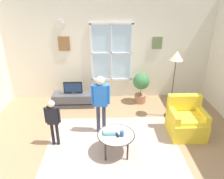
% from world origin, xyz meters
% --- Properties ---
extents(ground_plane, '(6.55, 5.80, 0.02)m').
position_xyz_m(ground_plane, '(0.00, 0.00, -0.01)').
color(ground_plane, '#9E7A56').
extents(back_wall, '(5.95, 0.17, 2.97)m').
position_xyz_m(back_wall, '(0.00, 2.66, 1.48)').
color(back_wall, silver).
rests_on(back_wall, ground_plane).
extents(area_rug, '(2.79, 2.10, 0.01)m').
position_xyz_m(area_rug, '(0.02, 0.26, 0.00)').
color(area_rug, tan).
rests_on(area_rug, ground_plane).
extents(tv_stand, '(1.18, 0.43, 0.39)m').
position_xyz_m(tv_stand, '(-1.02, 2.03, 0.19)').
color(tv_stand, '#4C4C51').
rests_on(tv_stand, ground_plane).
extents(television, '(0.52, 0.08, 0.35)m').
position_xyz_m(television, '(-1.02, 2.03, 0.57)').
color(television, '#4C4C4C').
rests_on(television, tv_stand).
extents(armchair, '(0.76, 0.74, 0.87)m').
position_xyz_m(armchair, '(1.70, 0.59, 0.33)').
color(armchair, yellow).
rests_on(armchair, ground_plane).
extents(coffee_table, '(0.74, 0.74, 0.45)m').
position_xyz_m(coffee_table, '(0.08, -0.01, 0.42)').
color(coffee_table, '#99B2B7').
rests_on(coffee_table, ground_plane).
extents(book_stack, '(0.24, 0.20, 0.07)m').
position_xyz_m(book_stack, '(-0.05, 0.04, 0.48)').
color(book_stack, '#448CBA').
rests_on(book_stack, coffee_table).
extents(cup, '(0.08, 0.08, 0.11)m').
position_xyz_m(cup, '(0.19, -0.06, 0.50)').
color(cup, '#334C8C').
rests_on(cup, coffee_table).
extents(remote_near_books, '(0.06, 0.14, 0.02)m').
position_xyz_m(remote_near_books, '(0.10, -0.04, 0.46)').
color(remote_near_books, black).
rests_on(remote_near_books, coffee_table).
extents(person_black_shirt, '(0.32, 0.14, 1.06)m').
position_xyz_m(person_black_shirt, '(-1.19, 0.30, 0.66)').
color(person_black_shirt, black).
rests_on(person_black_shirt, ground_plane).
extents(person_blue_shirt, '(0.42, 0.19, 1.39)m').
position_xyz_m(person_blue_shirt, '(-0.22, 0.73, 0.87)').
color(person_blue_shirt, '#333851').
rests_on(person_blue_shirt, ground_plane).
extents(potted_plant_by_window, '(0.47, 0.47, 0.91)m').
position_xyz_m(potted_plant_by_window, '(0.92, 2.18, 0.56)').
color(potted_plant_by_window, '#9E6B4C').
rests_on(potted_plant_by_window, ground_plane).
extents(floor_lamp, '(0.32, 0.32, 1.75)m').
position_xyz_m(floor_lamp, '(1.57, 1.37, 1.47)').
color(floor_lamp, black).
rests_on(floor_lamp, ground_plane).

